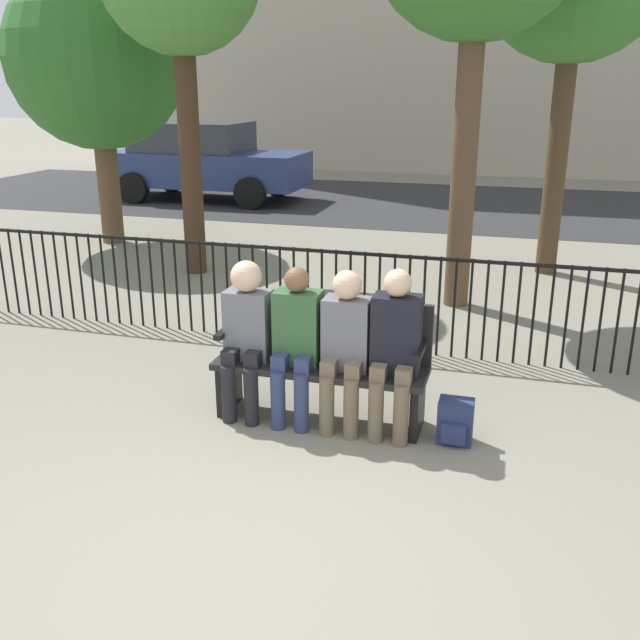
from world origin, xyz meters
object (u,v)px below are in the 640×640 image
Objects in this scene: park_bench at (323,356)px; backpack at (455,422)px; seated_person_2 at (345,342)px; seated_person_1 at (296,338)px; parked_car_0 at (203,160)px; seated_person_0 at (247,329)px; tree_0 at (97,59)px; seated_person_3 at (395,345)px.

park_bench is 4.98× the size of backpack.
park_bench is 0.30m from seated_person_2.
park_bench is at bearing 148.02° from seated_person_2.
backpack is at bearing -8.74° from park_bench.
seated_person_1 is 0.37m from seated_person_2.
park_bench is 10.77m from parked_car_0.
seated_person_2 is (0.76, -0.00, -0.02)m from seated_person_0.
backpack is (1.19, -0.03, -0.50)m from seated_person_1.
seated_person_1 is 3.70× the size of backpack.
seated_person_2 is 0.29× the size of tree_0.
backpack is (1.02, -0.16, -0.33)m from park_bench.
park_bench is at bearing 37.46° from seated_person_1.
seated_person_2 is at bearing -45.34° from tree_0.
seated_person_3 is at bearing 176.12° from backpack.
seated_person_0 is at bearing 179.81° from seated_person_1.
seated_person_0 is 0.76m from seated_person_2.
seated_person_1 is 0.97× the size of seated_person_3.
parked_car_0 reaches higher than backpack.
backpack is (1.58, -0.03, -0.53)m from seated_person_0.
tree_0 is (-5.94, 5.22, 2.59)m from backpack.
seated_person_1 is at bearing -179.84° from seated_person_3.
seated_person_1 is at bearing -61.50° from parked_car_0.
seated_person_3 is at bearing 0.31° from seated_person_2.
seated_person_3 is (1.12, 0.00, -0.01)m from seated_person_0.
park_bench is 0.39× the size of tree_0.
backpack is at bearing -41.28° from tree_0.
tree_0 is at bearing 130.07° from seated_person_0.
parked_car_0 is (-6.34, 9.52, 0.69)m from backpack.
parked_car_0 is (-4.76, 9.49, 0.15)m from seated_person_0.
seated_person_1 reaches higher than backpack.
park_bench is 1.32× the size of seated_person_0.
backpack is at bearing -1.10° from seated_person_0.
backpack is at bearing -1.40° from seated_person_1.
seated_person_1 is at bearing -47.50° from tree_0.
tree_0 reaches higher than seated_person_0.
seated_person_3 is 0.30× the size of tree_0.
seated_person_3 is at bearing 0.04° from seated_person_0.
parked_car_0 is (-5.15, 9.49, 0.18)m from seated_person_1.
seated_person_0 is (-0.56, -0.13, 0.20)m from park_bench.
seated_person_1 is (-0.17, -0.13, 0.17)m from park_bench.
parked_car_0 reaches higher than seated_person_2.
tree_0 reaches higher than parked_car_0.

